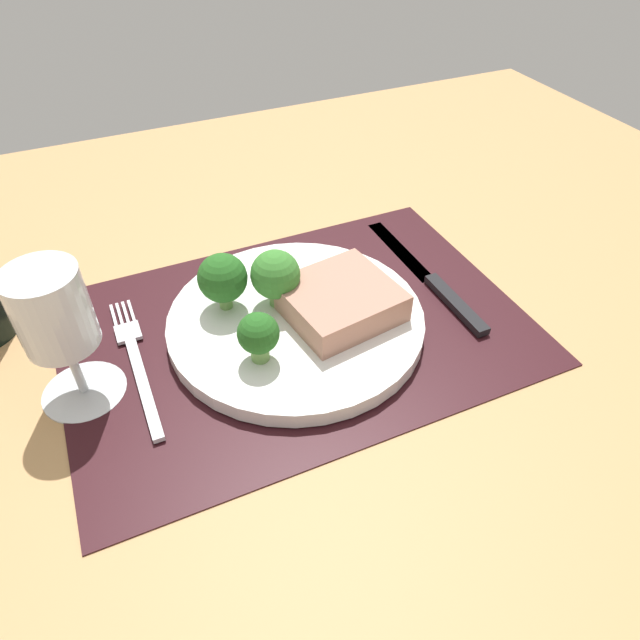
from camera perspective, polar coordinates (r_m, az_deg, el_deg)
ground_plane at (r=59.05cm, az=-2.33°, el=-1.98°), size 140.00×110.00×3.00cm
placemat at (r=57.92cm, az=-2.37°, el=-0.80°), size 45.56×31.65×0.30cm
plate at (r=57.29cm, az=-2.40°, el=-0.09°), size 25.48×25.48×1.60cm
steak at (r=56.12cm, az=1.98°, el=1.96°), size 11.66×11.12×2.98cm
broccoli_back_left at (r=50.56cm, az=-6.16°, el=-1.46°), size 3.79×3.79×5.02cm
broccoli_front_edge at (r=56.26cm, az=-9.68°, el=4.10°), size 4.88×4.88×6.06cm
broccoli_near_steak at (r=56.00cm, az=-4.47°, el=4.48°), size 4.91×4.91×6.13cm
fork at (r=56.63cm, az=-17.82°, el=-3.95°), size 2.40×19.20×0.50cm
knife at (r=64.32cm, az=11.15°, el=3.86°), size 1.80×23.00×0.80cm
wine_glass at (r=50.75cm, az=-24.88°, el=0.20°), size 7.39×7.39×13.41cm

